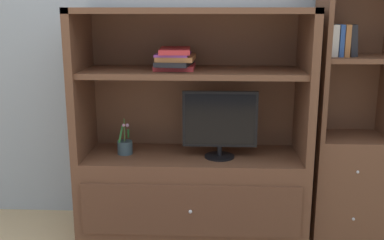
{
  "coord_description": "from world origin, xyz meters",
  "views": [
    {
      "loc": [
        0.13,
        -2.52,
        1.52
      ],
      "look_at": [
        0.0,
        0.35,
        0.82
      ],
      "focal_mm": 42.77,
      "sensor_mm": 36.0,
      "label": 1
    }
  ],
  "objects_px": {
    "magazine_stack": "(175,59)",
    "bookshelf_tall": "(349,151)",
    "potted_plant": "(125,147)",
    "upright_book_row": "(342,40)",
    "media_console": "(192,166)",
    "tv_monitor": "(220,123)"
  },
  "relations": [
    {
      "from": "potted_plant",
      "to": "magazine_stack",
      "type": "bearing_deg",
      "value": 0.62
    },
    {
      "from": "tv_monitor",
      "to": "magazine_stack",
      "type": "height_order",
      "value": "magazine_stack"
    },
    {
      "from": "media_console",
      "to": "potted_plant",
      "type": "height_order",
      "value": "media_console"
    },
    {
      "from": "magazine_stack",
      "to": "bookshelf_tall",
      "type": "xyz_separation_m",
      "value": [
        1.15,
        0.01,
        -0.6
      ]
    },
    {
      "from": "tv_monitor",
      "to": "potted_plant",
      "type": "bearing_deg",
      "value": 175.9
    },
    {
      "from": "tv_monitor",
      "to": "potted_plant",
      "type": "relative_size",
      "value": 1.99
    },
    {
      "from": "magazine_stack",
      "to": "upright_book_row",
      "type": "bearing_deg",
      "value": 0.22
    },
    {
      "from": "potted_plant",
      "to": "bookshelf_tall",
      "type": "relative_size",
      "value": 0.13
    },
    {
      "from": "magazine_stack",
      "to": "bookshelf_tall",
      "type": "distance_m",
      "value": 1.3
    },
    {
      "from": "media_console",
      "to": "bookshelf_tall",
      "type": "distance_m",
      "value": 1.05
    },
    {
      "from": "tv_monitor",
      "to": "bookshelf_tall",
      "type": "height_order",
      "value": "bookshelf_tall"
    },
    {
      "from": "bookshelf_tall",
      "to": "upright_book_row",
      "type": "bearing_deg",
      "value": -174.98
    },
    {
      "from": "media_console",
      "to": "potted_plant",
      "type": "bearing_deg",
      "value": -178.01
    },
    {
      "from": "upright_book_row",
      "to": "magazine_stack",
      "type": "bearing_deg",
      "value": -179.78
    },
    {
      "from": "tv_monitor",
      "to": "bookshelf_tall",
      "type": "relative_size",
      "value": 0.26
    },
    {
      "from": "media_console",
      "to": "upright_book_row",
      "type": "bearing_deg",
      "value": -0.49
    },
    {
      "from": "tv_monitor",
      "to": "magazine_stack",
      "type": "relative_size",
      "value": 1.37
    },
    {
      "from": "potted_plant",
      "to": "upright_book_row",
      "type": "height_order",
      "value": "upright_book_row"
    },
    {
      "from": "upright_book_row",
      "to": "potted_plant",
      "type": "bearing_deg",
      "value": -179.68
    },
    {
      "from": "tv_monitor",
      "to": "potted_plant",
      "type": "distance_m",
      "value": 0.66
    },
    {
      "from": "potted_plant",
      "to": "upright_book_row",
      "type": "relative_size",
      "value": 1.23
    },
    {
      "from": "magazine_stack",
      "to": "bookshelf_tall",
      "type": "relative_size",
      "value": 0.19
    }
  ]
}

